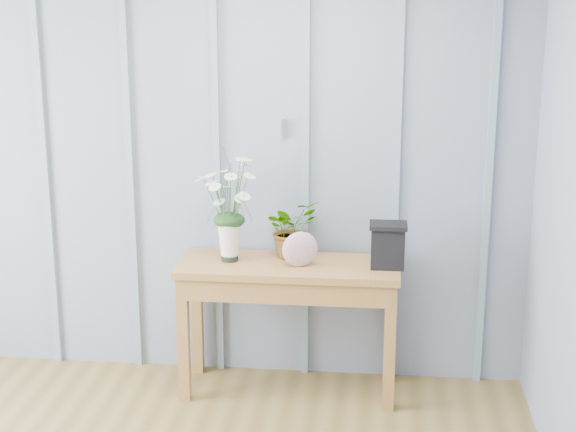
# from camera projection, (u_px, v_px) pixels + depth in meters

# --- Properties ---
(room_shell) EXTENTS (4.00, 4.50, 2.50)m
(room_shell) POSITION_uv_depth(u_px,v_px,m) (89.00, 46.00, 3.49)
(room_shell) COLOR gray
(room_shell) RESTS_ON ground
(sideboard) EXTENTS (1.20, 0.45, 0.75)m
(sideboard) POSITION_uv_depth(u_px,v_px,m) (289.00, 283.00, 4.81)
(sideboard) COLOR olive
(sideboard) RESTS_ON ground
(daisy_vase) EXTENTS (0.42, 0.32, 0.60)m
(daisy_vase) POSITION_uv_depth(u_px,v_px,m) (229.00, 195.00, 4.74)
(daisy_vase) COLOR black
(daisy_vase) RESTS_ON sideboard
(spider_plant) EXTENTS (0.38, 0.38, 0.32)m
(spider_plant) POSITION_uv_depth(u_px,v_px,m) (291.00, 228.00, 4.87)
(spider_plant) COLOR #163815
(spider_plant) RESTS_ON sideboard
(felt_disc_vessel) EXTENTS (0.20, 0.11, 0.19)m
(felt_disc_vessel) POSITION_uv_depth(u_px,v_px,m) (300.00, 249.00, 4.71)
(felt_disc_vessel) COLOR #945271
(felt_disc_vessel) RESTS_ON sideboard
(carved_box) EXTENTS (0.20, 0.16, 0.24)m
(carved_box) POSITION_uv_depth(u_px,v_px,m) (388.00, 245.00, 4.69)
(carved_box) COLOR black
(carved_box) RESTS_ON sideboard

